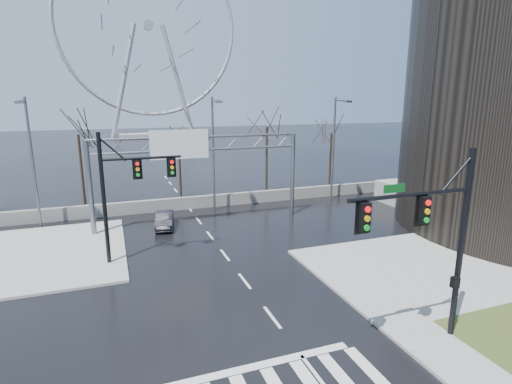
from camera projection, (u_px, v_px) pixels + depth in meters
name	position (u px, v px, depth m)	size (l,w,h in m)	color
ground	(272.00, 317.00, 18.39)	(260.00, 260.00, 0.00)	black
sidewalk_right_ext	(416.00, 268.00, 23.55)	(12.00, 10.00, 0.15)	gray
sidewalk_far	(43.00, 254.00, 25.66)	(10.00, 12.00, 0.15)	gray
barrier_wall	(189.00, 203.00, 36.55)	(52.00, 0.50, 1.10)	slate
signal_mast_near	(437.00, 231.00, 15.31)	(5.52, 0.41, 8.00)	black
signal_mast_far	(123.00, 186.00, 23.52)	(4.72, 0.41, 8.00)	black
sign_gantry	(195.00, 161.00, 30.77)	(16.36, 0.40, 7.60)	slate
streetlight_left	(31.00, 153.00, 29.64)	(0.50, 2.55, 10.00)	slate
streetlight_mid	(214.00, 146.00, 34.33)	(0.50, 2.55, 10.00)	slate
streetlight_right	(335.00, 141.00, 38.35)	(0.50, 2.55, 10.00)	slate
tree_left	(79.00, 143.00, 35.51)	(3.75, 3.75, 7.50)	black
tree_center	(179.00, 147.00, 39.62)	(3.25, 3.25, 6.50)	black
tree_right	(267.00, 135.00, 41.48)	(3.90, 3.90, 7.80)	black
tree_far_right	(331.00, 139.00, 44.80)	(3.40, 3.40, 6.80)	black
ferris_wheel	(149.00, 33.00, 101.02)	(45.00, 6.00, 50.91)	gray
car	(164.00, 220.00, 31.17)	(1.30, 3.72, 1.23)	black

